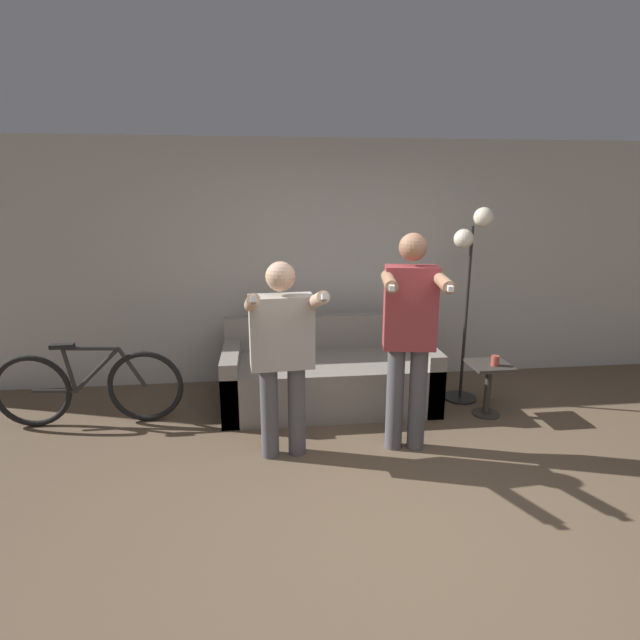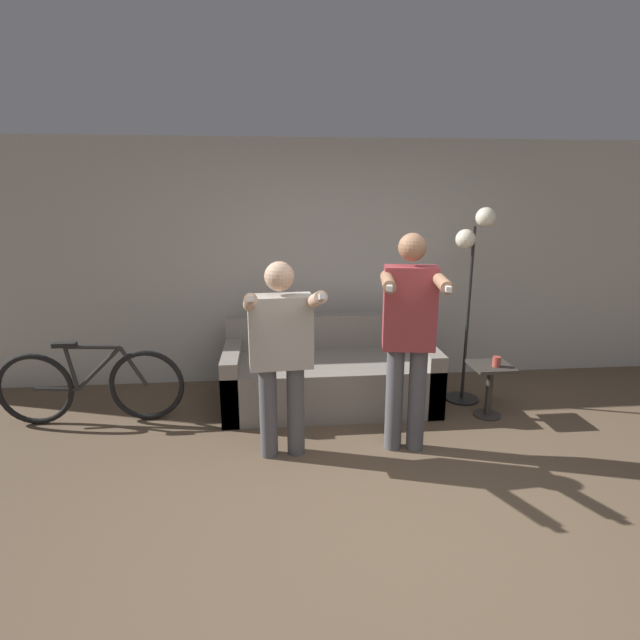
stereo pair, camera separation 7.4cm
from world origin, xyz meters
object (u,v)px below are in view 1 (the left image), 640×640
Objects in this scene: couch at (328,376)px; floor_lamp at (471,261)px; side_table at (489,379)px; person_right at (410,330)px; person_left at (282,346)px; cup at (495,361)px; bicycle at (89,387)px; cat at (273,308)px.

floor_lamp is (1.37, -0.05, 1.14)m from couch.
side_table is at bearing -16.81° from couch.
person_right is 1.28m from side_table.
couch is at bearing 127.37° from person_right.
person_left is 2.13m from floor_lamp.
bicycle is (-3.68, 0.28, -0.20)m from cup.
person_right is at bearing -4.23° from person_left.
couch is 1.31× the size of person_left.
cat is 4.37× the size of cup.
side_table is 0.21m from cup.
person_right is 1.18m from cup.
cat reaches higher than couch.
floor_lamp is (1.89, -0.42, 0.52)m from cat.
side_table is at bearing 11.39° from person_left.
person_left is 0.95× the size of bicycle.
couch is 1.16× the size of person_right.
cat is (-0.04, 1.35, -0.01)m from person_left.
side_table is 0.31× the size of bicycle.
cat is 1.86m from bicycle.
bicycle is (-3.66, 0.23, -0.00)m from side_table.
person_left is at bearing -116.34° from couch.
person_left is 1.96m from bicycle.
cat is at bearing 144.76° from couch.
person_right reaches higher than couch.
person_left reaches higher than bicycle.
cat is 2.21m from cup.
floor_lamp is 3.76× the size of side_table.
person_left reaches higher than side_table.
person_left is 1.35m from cat.
person_right is (0.50, -0.98, 0.74)m from couch.
bicycle reaches higher than side_table.
person_left is 2.06m from cup.
cup is at bearing 9.85° from person_left.
person_right is at bearing -15.92° from bicycle.
person_left is 1.00m from person_right.
bicycle is at bearing 176.43° from side_table.
cup is at bearing -67.94° from side_table.
side_table is at bearing -76.82° from floor_lamp.
person_right is 18.82× the size of cup.
floor_lamp is 1.16× the size of bicycle.
person_right is at bearing -132.65° from floor_lamp.
person_left is 3.06× the size of side_table.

